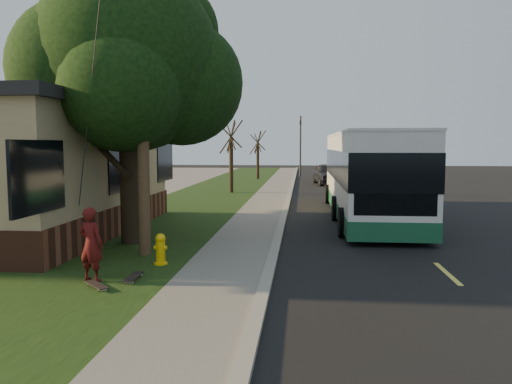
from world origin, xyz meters
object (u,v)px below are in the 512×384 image
at_px(leafy_tree, 130,64).
at_px(skateboard_spare, 97,285).
at_px(transit_bus, 367,173).
at_px(utility_pole, 141,75).
at_px(bare_tree_near, 231,157).
at_px(dumpster, 6,220).
at_px(skateboarder, 91,244).
at_px(fire_hydrant, 161,249).
at_px(traffic_signal, 300,142).
at_px(distant_car, 328,174).
at_px(skateboard_main, 133,277).
at_px(bare_tree_far, 258,156).

relative_size(leafy_tree, skateboard_spare, 11.11).
bearing_deg(transit_bus, utility_pole, -130.21).
height_order(bare_tree_near, transit_bus, bare_tree_near).
bearing_deg(dumpster, skateboarder, -42.92).
bearing_deg(skateboarder, fire_hydrant, -105.74).
relative_size(traffic_signal, distant_car, 1.20).
height_order(utility_pole, traffic_signal, utility_pole).
bearing_deg(dumpster, fire_hydrant, -25.11).
distance_m(utility_pole, bare_tree_near, 17.19).
bearing_deg(skateboard_main, distant_car, 78.65).
height_order(bare_tree_near, dumpster, bare_tree_near).
xyz_separation_m(fire_hydrant, dumpster, (-5.43, 2.54, 0.23)).
height_order(bare_tree_near, bare_tree_far, bare_tree_near).
height_order(traffic_signal, skateboard_spare, traffic_signal).
relative_size(bare_tree_near, skateboard_spare, 6.13).
xyz_separation_m(fire_hydrant, skateboarder, (-1.00, -1.57, 0.41)).
bearing_deg(skateboard_spare, dumpster, 135.83).
relative_size(skateboard_main, distant_car, 0.18).
xyz_separation_m(traffic_signal, distant_car, (2.10, -8.55, -2.38)).
bearing_deg(distant_car, skateboard_spare, -109.41).
relative_size(traffic_signal, skateboard_main, 6.54).
relative_size(bare_tree_far, dumpster, 2.69).
bearing_deg(bare_tree_far, leafy_tree, -92.45).
bearing_deg(bare_tree_far, distant_car, -39.09).
bearing_deg(leafy_tree, dumpster, -178.45).
bearing_deg(dumpster, distant_car, 65.10).
bearing_deg(traffic_signal, leafy_tree, -98.47).
xyz_separation_m(utility_pole, dumpster, (-4.72, 1.55, -3.97)).
bearing_deg(skateboard_main, utility_pole, 102.32).
bearing_deg(fire_hydrant, skateboard_spare, -109.26).
xyz_separation_m(traffic_signal, skateboarder, (-4.10, -35.57, -2.32)).
bearing_deg(skateboarder, leafy_tree, -65.55).
bearing_deg(leafy_tree, skateboard_spare, -79.62).
bearing_deg(leafy_tree, bare_tree_far, 87.55).
bearing_deg(fire_hydrant, utility_pole, 125.38).
distance_m(skateboard_spare, dumpster, 6.60).
bearing_deg(bare_tree_far, skateboarder, -91.09).
bearing_deg(fire_hydrant, skateboard_main, -97.61).
xyz_separation_m(fire_hydrant, traffic_signal, (3.10, 34.00, 2.73)).
bearing_deg(skateboarder, bare_tree_far, -74.31).
bearing_deg(distant_car, bare_tree_near, -136.58).
distance_m(utility_pole, dumpster, 6.36).
bearing_deg(dumpster, transit_bus, 28.93).
height_order(transit_bus, skateboard_main, transit_bus).
relative_size(transit_bus, skateboarder, 7.99).
distance_m(fire_hydrant, skateboarder, 1.91).
xyz_separation_m(skateboard_spare, distant_car, (5.91, 27.49, 0.66)).
height_order(bare_tree_far, transit_bus, bare_tree_far).
distance_m(transit_bus, skateboarder, 12.50).
height_order(traffic_signal, distant_car, traffic_signal).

